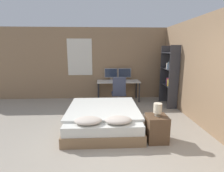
% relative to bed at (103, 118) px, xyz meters
% --- Properties ---
extents(ground_plane, '(20.00, 20.00, 0.00)m').
position_rel_bed_xyz_m(ground_plane, '(0.42, -1.35, -0.24)').
color(ground_plane, '#9E9384').
extents(wall_back, '(12.00, 0.08, 2.70)m').
position_rel_bed_xyz_m(wall_back, '(0.40, 2.70, 1.12)').
color(wall_back, '#8E7051').
rests_on(wall_back, ground_plane).
extents(wall_side_right, '(0.06, 12.00, 2.70)m').
position_rel_bed_xyz_m(wall_side_right, '(2.44, 0.15, 1.11)').
color(wall_side_right, '#8E7051').
rests_on(wall_side_right, ground_plane).
extents(bed, '(1.72, 2.05, 0.55)m').
position_rel_bed_xyz_m(bed, '(0.00, 0.00, 0.00)').
color(bed, '#846647').
rests_on(bed, ground_plane).
extents(nightstand, '(0.42, 0.43, 0.55)m').
position_rel_bed_xyz_m(nightstand, '(1.11, -0.74, 0.04)').
color(nightstand, brown).
rests_on(nightstand, ground_plane).
extents(bedside_lamp, '(0.17, 0.17, 0.27)m').
position_rel_bed_xyz_m(bedside_lamp, '(1.11, -0.74, 0.47)').
color(bedside_lamp, gray).
rests_on(bedside_lamp, nightstand).
extents(desk, '(1.58, 0.67, 0.74)m').
position_rel_bed_xyz_m(desk, '(0.57, 2.30, 0.42)').
color(desk, beige).
rests_on(desk, ground_plane).
extents(monitor_left, '(0.49, 0.16, 0.45)m').
position_rel_bed_xyz_m(monitor_left, '(0.31, 2.53, 0.76)').
color(monitor_left, '#B7B7BC').
rests_on(monitor_left, desk).
extents(monitor_right, '(0.49, 0.16, 0.45)m').
position_rel_bed_xyz_m(monitor_right, '(0.83, 2.53, 0.76)').
color(monitor_right, '#B7B7BC').
rests_on(monitor_right, desk).
extents(keyboard, '(0.35, 0.13, 0.02)m').
position_rel_bed_xyz_m(keyboard, '(0.57, 2.08, 0.52)').
color(keyboard, '#B7B7BC').
rests_on(keyboard, desk).
extents(computer_mouse, '(0.07, 0.05, 0.04)m').
position_rel_bed_xyz_m(computer_mouse, '(0.83, 2.08, 0.52)').
color(computer_mouse, '#B7B7BC').
rests_on(computer_mouse, desk).
extents(office_chair, '(0.52, 0.52, 1.02)m').
position_rel_bed_xyz_m(office_chair, '(0.52, 1.55, 0.17)').
color(office_chair, black).
rests_on(office_chair, ground_plane).
extents(bookshelf, '(0.33, 0.88, 2.02)m').
position_rel_bed_xyz_m(bookshelf, '(2.22, 1.57, 0.87)').
color(bookshelf, '#333338').
rests_on(bookshelf, ground_plane).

